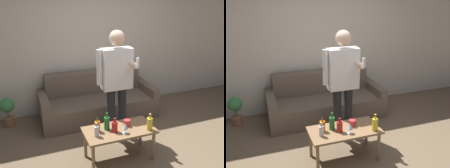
{
  "view_description": "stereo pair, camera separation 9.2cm",
  "coord_description": "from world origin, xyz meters",
  "views": [
    {
      "loc": [
        -1.41,
        -2.46,
        2.17
      ],
      "look_at": [
        -0.21,
        0.68,
        0.95
      ],
      "focal_mm": 40.0,
      "sensor_mm": 36.0,
      "label": 1
    },
    {
      "loc": [
        -1.32,
        -2.49,
        2.17
      ],
      "look_at": [
        -0.21,
        0.68,
        0.95
      ],
      "focal_mm": 40.0,
      "sensor_mm": 36.0,
      "label": 2
    }
  ],
  "objects": [
    {
      "name": "ground_plane",
      "position": [
        0.0,
        0.0,
        0.0
      ],
      "size": [
        16.0,
        16.0,
        0.0
      ],
      "primitive_type": "plane",
      "color": "#756047"
    },
    {
      "name": "wall_back",
      "position": [
        0.0,
        2.08,
        1.35
      ],
      "size": [
        8.0,
        0.06,
        2.7
      ],
      "color": "beige",
      "rests_on": "ground_plane"
    },
    {
      "name": "couch",
      "position": [
        -0.15,
        1.62,
        0.29
      ],
      "size": [
        2.08,
        0.87,
        0.81
      ],
      "color": "#6B5B4C",
      "rests_on": "ground_plane"
    },
    {
      "name": "coffee_table",
      "position": [
        -0.27,
        0.25,
        0.4
      ],
      "size": [
        0.95,
        0.48,
        0.46
      ],
      "color": "#8E6B47",
      "rests_on": "ground_plane"
    },
    {
      "name": "bottle_orange",
      "position": [
        -0.61,
        0.19,
        0.53
      ],
      "size": [
        0.06,
        0.06,
        0.19
      ],
      "color": "silver",
      "rests_on": "coffee_table"
    },
    {
      "name": "bottle_green",
      "position": [
        -0.35,
        0.21,
        0.54
      ],
      "size": [
        0.08,
        0.08,
        0.2
      ],
      "color": "#B21E1E",
      "rests_on": "coffee_table"
    },
    {
      "name": "bottle_dark",
      "position": [
        -0.43,
        0.31,
        0.55
      ],
      "size": [
        0.07,
        0.07,
        0.24
      ],
      "color": "#23752D",
      "rests_on": "coffee_table"
    },
    {
      "name": "bottle_yellow",
      "position": [
        -0.56,
        0.3,
        0.54
      ],
      "size": [
        0.07,
        0.07,
        0.2
      ],
      "color": "orange",
      "rests_on": "coffee_table"
    },
    {
      "name": "bottle_red",
      "position": [
        0.1,
        0.1,
        0.55
      ],
      "size": [
        0.08,
        0.08,
        0.23
      ],
      "color": "yellow",
      "rests_on": "coffee_table"
    },
    {
      "name": "wine_glass_near",
      "position": [
        -0.24,
        0.13,
        0.56
      ],
      "size": [
        0.07,
        0.07,
        0.15
      ],
      "color": "silver",
      "rests_on": "coffee_table"
    },
    {
      "name": "cup_on_table",
      "position": [
        -0.14,
        0.3,
        0.5
      ],
      "size": [
        0.09,
        0.09,
        0.09
      ],
      "color": "red",
      "rests_on": "coffee_table"
    },
    {
      "name": "person_standing_front",
      "position": [
        -0.09,
        0.81,
        0.99
      ],
      "size": [
        0.54,
        0.44,
        1.7
      ],
      "color": "#232328",
      "rests_on": "ground_plane"
    },
    {
      "name": "potted_plant",
      "position": [
        -1.71,
        1.77,
        0.31
      ],
      "size": [
        0.25,
        0.25,
        0.52
      ],
      "color": "#936042",
      "rests_on": "ground_plane"
    }
  ]
}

